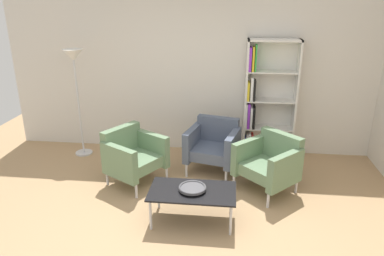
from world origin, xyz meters
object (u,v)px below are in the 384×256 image
(armchair_spare_guest, at_px, (269,162))
(floor_lamp_torchiere, at_px, (75,68))
(coffee_table_low, at_px, (192,193))
(bookshelf_tall, at_px, (264,102))
(decorative_bowl, at_px, (192,188))
(armchair_by_bookshelf, at_px, (214,145))
(armchair_near_window, at_px, (133,155))

(armchair_spare_guest, distance_m, floor_lamp_torchiere, 3.28)
(coffee_table_low, height_order, floor_lamp_torchiere, floor_lamp_torchiere)
(coffee_table_low, distance_m, floor_lamp_torchiere, 2.88)
(bookshelf_tall, height_order, decorative_bowl, bookshelf_tall)
(armchair_by_bookshelf, bearing_deg, decorative_bowl, -83.15)
(decorative_bowl, relative_size, armchair_near_window, 0.34)
(floor_lamp_torchiere, bearing_deg, coffee_table_low, -40.11)
(coffee_table_low, height_order, armchair_spare_guest, armchair_spare_guest)
(decorative_bowl, bearing_deg, armchair_spare_guest, 41.61)
(armchair_near_window, xyz_separation_m, armchair_by_bookshelf, (1.10, 0.50, 0.00))
(decorative_bowl, relative_size, armchair_spare_guest, 0.34)
(armchair_by_bookshelf, bearing_deg, armchair_spare_guest, -19.56)
(bookshelf_tall, relative_size, coffee_table_low, 1.90)
(decorative_bowl, bearing_deg, bookshelf_tall, 65.05)
(bookshelf_tall, xyz_separation_m, decorative_bowl, (-0.93, -2.00, -0.49))
(armchair_by_bookshelf, height_order, floor_lamp_torchiere, floor_lamp_torchiere)
(bookshelf_tall, distance_m, decorative_bowl, 2.26)
(coffee_table_low, xyz_separation_m, armchair_near_window, (-0.94, 0.86, 0.05))
(armchair_by_bookshelf, height_order, armchair_spare_guest, same)
(armchair_spare_guest, bearing_deg, armchair_by_bookshelf, -168.97)
(armchair_near_window, bearing_deg, bookshelf_tall, -27.37)
(coffee_table_low, relative_size, floor_lamp_torchiere, 0.57)
(bookshelf_tall, relative_size, armchair_near_window, 2.03)
(coffee_table_low, bearing_deg, armchair_near_window, 137.51)
(bookshelf_tall, height_order, floor_lamp_torchiere, bookshelf_tall)
(coffee_table_low, relative_size, armchair_near_window, 1.07)
(armchair_by_bookshelf, relative_size, armchair_spare_guest, 0.89)
(armchair_near_window, relative_size, floor_lamp_torchiere, 0.54)
(coffee_table_low, height_order, decorative_bowl, decorative_bowl)
(bookshelf_tall, distance_m, floor_lamp_torchiere, 3.03)
(armchair_near_window, distance_m, armchair_spare_guest, 1.88)
(decorative_bowl, height_order, armchair_spare_guest, armchair_spare_guest)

